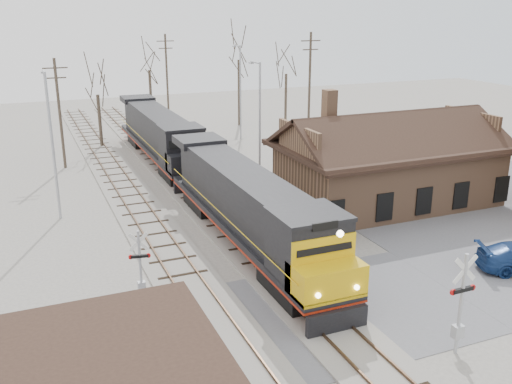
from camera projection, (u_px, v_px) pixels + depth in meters
ground at (318, 315)px, 25.40m from camera, size 140.00×140.00×0.00m
road at (318, 315)px, 25.39m from camera, size 60.00×9.00×0.03m
track_main at (211, 210)px, 38.55m from camera, size 3.40×90.00×0.24m
track_siding at (145, 219)px, 36.89m from camera, size 3.40×90.00×0.24m
depot at (388, 169)px, 39.61m from camera, size 15.20×9.31×7.90m
locomotive_lead at (250, 209)px, 31.69m from camera, size 3.07×20.57×4.57m
locomotive_trailing at (160, 136)px, 49.98m from camera, size 3.07×20.57×4.32m
crossbuck_near at (461, 308)px, 22.00m from camera, size 1.22×0.32×4.27m
crossbuck_far at (140, 268)px, 26.06m from camera, size 1.00×0.29×3.53m
streetlight_a at (52, 139)px, 35.63m from camera, size 0.25×2.04×9.41m
streetlight_b at (259, 118)px, 42.80m from camera, size 0.25×2.04×9.33m
streetlight_c at (240, 88)px, 58.24m from camera, size 0.25×2.04×9.56m
utility_pole_a at (60, 112)px, 47.51m from camera, size 2.00×0.24×9.22m
utility_pole_b at (167, 78)px, 66.15m from camera, size 2.00×0.24×10.32m
utility_pole_c at (309, 89)px, 54.25m from camera, size 2.00×0.24×10.99m
tree_b at (97, 86)px, 54.56m from camera, size 3.43×3.43×8.40m
tree_c at (149, 61)px, 65.54m from camera, size 4.18×4.18×10.23m
tree_d at (239, 49)px, 64.17m from camera, size 5.01×5.01×12.27m
tree_e at (286, 65)px, 65.34m from camera, size 3.92×3.92×9.59m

